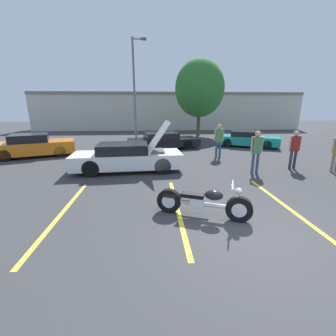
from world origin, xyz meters
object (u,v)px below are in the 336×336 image
spectator_by_show_car (295,146)px  spectator_far_lot (257,148)px  light_pole (135,86)px  motorcycle (202,202)px  parked_car_mid_row (163,141)px  spectator_midground (219,138)px  parked_car_right_row (247,139)px  tree_background (200,88)px  show_car_hood_open (128,157)px  parked_car_left_row (33,146)px

spectator_by_show_car → spectator_far_lot: size_ratio=0.97×
light_pole → motorcycle: size_ratio=3.44×
parked_car_mid_row → spectator_midground: spectator_midground is taller
spectator_by_show_car → parked_car_right_row: bearing=86.4°
parked_car_right_row → light_pole: bearing=175.2°
tree_background → spectator_far_lot: tree_background is taller
parked_car_mid_row → show_car_hood_open: bearing=-121.8°
motorcycle → spectator_far_lot: size_ratio=1.31×
spectator_by_show_car → parked_car_mid_row: bearing=135.1°
parked_car_mid_row → parked_car_left_row: size_ratio=1.08×
parked_car_mid_row → light_pole: bearing=100.1°
tree_background → motorcycle: tree_background is taller
show_car_hood_open → parked_car_right_row: show_car_hood_open is taller
show_car_hood_open → spectator_far_lot: bearing=-12.4°
light_pole → parked_car_left_row: light_pole is taller
parked_car_mid_row → spectator_midground: 4.26m
spectator_far_lot → parked_car_mid_row: bearing=120.5°
light_pole → spectator_midground: bearing=-58.0°
light_pole → motorcycle: bearing=-80.1°
tree_background → show_car_hood_open: bearing=-115.1°
spectator_midground → spectator_far_lot: (0.71, -3.08, -0.03)m
show_car_hood_open → parked_car_right_row: bearing=32.2°
motorcycle → spectator_midground: size_ratio=1.27×
spectator_by_show_car → motorcycle: bearing=-140.3°
parked_car_left_row → spectator_far_lot: bearing=-41.3°
parked_car_right_row → spectator_far_lot: (-2.39, -6.53, 0.55)m
light_pole → parked_car_mid_row: size_ratio=1.64×
show_car_hood_open → motorcycle: bearing=-66.6°
parked_car_mid_row → spectator_midground: size_ratio=2.68×
show_car_hood_open → spectator_midground: size_ratio=2.61×
show_car_hood_open → parked_car_mid_row: show_car_hood_open is taller
light_pole → spectator_midground: light_pole is taller
show_car_hood_open → tree_background: bearing=61.0°
parked_car_mid_row → parked_car_left_row: bearing=-178.4°
spectator_far_lot → spectator_by_show_car: bearing=14.6°
show_car_hood_open → spectator_midground: 5.29m
tree_background → spectator_far_lot: size_ratio=3.88×
motorcycle → parked_car_mid_row: size_ratio=0.47×
motorcycle → parked_car_left_row: bearing=156.4°
parked_car_mid_row → parked_car_right_row: bearing=-8.9°
light_pole → spectator_far_lot: 12.91m
spectator_by_show_car → spectator_far_lot: spectator_far_lot is taller
light_pole → spectator_far_lot: bearing=-62.8°
spectator_far_lot → spectator_midground: bearing=102.9°
motorcycle → spectator_by_show_car: size_ratio=1.35×
show_car_hood_open → spectator_far_lot: (5.46, -0.82, 0.47)m
parked_car_right_row → spectator_far_lot: size_ratio=2.50×
parked_car_right_row → parked_car_left_row: bearing=-145.7°
light_pole → motorcycle: light_pole is taller
show_car_hood_open → parked_car_right_row: (7.85, 5.72, -0.08)m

